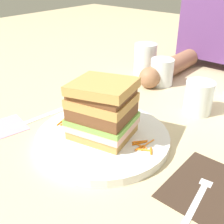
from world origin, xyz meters
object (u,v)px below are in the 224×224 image
at_px(napkin_dark, 204,186).
at_px(empty_tumbler_1, 145,59).
at_px(knife, 48,114).
at_px(empty_tumbler_0, 162,72).
at_px(juice_glass, 198,99).
at_px(napkin_pink, 7,126).
at_px(main_plate, 103,138).
at_px(sandwich, 102,110).
at_px(fork, 201,193).

height_order(napkin_dark, empty_tumbler_1, empty_tumbler_1).
height_order(knife, empty_tumbler_0, empty_tumbler_0).
xyz_separation_m(juice_glass, empty_tumbler_1, (-0.25, 0.14, 0.01)).
bearing_deg(napkin_pink, juice_glass, 49.19).
bearing_deg(empty_tumbler_1, empty_tumbler_0, -26.07).
bearing_deg(juice_glass, napkin_dark, -61.74).
distance_m(main_plate, napkin_dark, 0.22).
distance_m(main_plate, juice_glass, 0.27).
relative_size(sandwich, empty_tumbler_1, 1.43).
distance_m(sandwich, fork, 0.23).
relative_size(fork, juice_glass, 2.04).
distance_m(knife, empty_tumbler_0, 0.37).
height_order(napkin_dark, fork, fork).
relative_size(main_plate, juice_glass, 3.41).
xyz_separation_m(sandwich, empty_tumbler_1, (-0.16, 0.39, -0.03)).
xyz_separation_m(sandwich, napkin_pink, (-0.21, -0.10, -0.07)).
distance_m(sandwich, empty_tumbler_0, 0.35).
xyz_separation_m(empty_tumbler_0, napkin_pink, (-0.14, -0.44, -0.04)).
relative_size(napkin_dark, napkin_pink, 1.80).
distance_m(napkin_dark, napkin_pink, 0.44).
xyz_separation_m(main_plate, knife, (-0.18, -0.00, -0.01)).
bearing_deg(fork, empty_tumbler_1, 133.90).
xyz_separation_m(main_plate, napkin_dark, (0.22, 0.01, -0.01)).
bearing_deg(napkin_dark, juice_glass, 118.26).
bearing_deg(empty_tumbler_0, sandwich, -78.50).
bearing_deg(fork, sandwich, 177.39).
xyz_separation_m(knife, empty_tumbler_1, (0.02, 0.39, 0.05)).
distance_m(juice_glass, empty_tumbler_1, 0.29).
height_order(main_plate, napkin_dark, main_plate).
bearing_deg(empty_tumbler_0, empty_tumbler_1, 153.93).
bearing_deg(juice_glass, napkin_pink, -130.81).
distance_m(fork, napkin_pink, 0.44).
relative_size(empty_tumbler_0, napkin_pink, 0.93).
relative_size(empty_tumbler_1, napkin_pink, 1.17).
relative_size(sandwich, fork, 0.85).
relative_size(napkin_dark, juice_glass, 1.90).
distance_m(main_plate, fork, 0.22).
relative_size(knife, empty_tumbler_1, 2.01).
xyz_separation_m(main_plate, empty_tumbler_1, (-0.16, 0.39, 0.04)).
xyz_separation_m(fork, empty_tumbler_1, (-0.38, 0.40, 0.05)).
bearing_deg(fork, napkin_pink, -168.16).
bearing_deg(napkin_pink, fork, 11.84).
bearing_deg(empty_tumbler_0, fork, -50.48).
relative_size(napkin_dark, empty_tumbler_0, 1.95).
bearing_deg(napkin_dark, empty_tumbler_0, 131.10).
distance_m(main_plate, knife, 0.18).
bearing_deg(napkin_pink, sandwich, 25.82).
xyz_separation_m(napkin_dark, napkin_pink, (-0.43, -0.11, -0.00)).
bearing_deg(main_plate, napkin_dark, 3.07).
height_order(fork, empty_tumbler_1, empty_tumbler_1).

